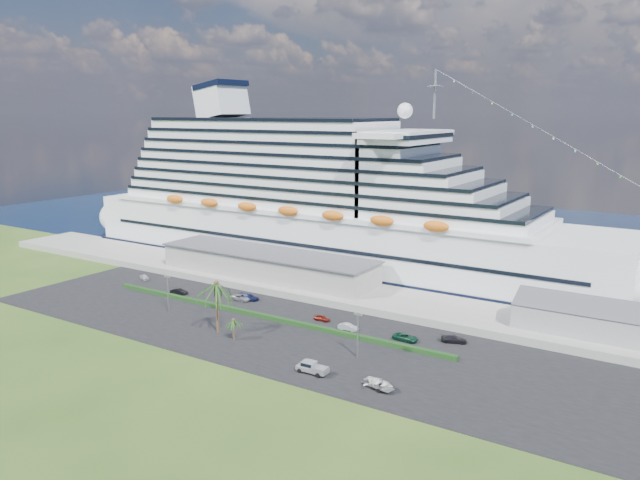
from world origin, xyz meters
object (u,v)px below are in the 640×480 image
Objects in this scene: cruise_ship at (327,208)px; parked_car_3 at (249,297)px; boat_trailer at (379,383)px; pickup_truck at (312,367)px.

cruise_ship is 37.75× the size of parked_car_3.
cruise_ship reaches higher than boat_trailer.
parked_car_3 is at bearing 151.14° from boat_trailer.
pickup_truck is at bearing -178.25° from boat_trailer.
cruise_ship is at bearing 127.74° from boat_trailer.
pickup_truck is at bearing -133.76° from parked_car_3.
pickup_truck reaches higher than boat_trailer.
pickup_truck is at bearing -59.92° from cruise_ship.
parked_car_3 is at bearing 142.86° from pickup_truck.
boat_trailer is at bearing 1.75° from pickup_truck.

